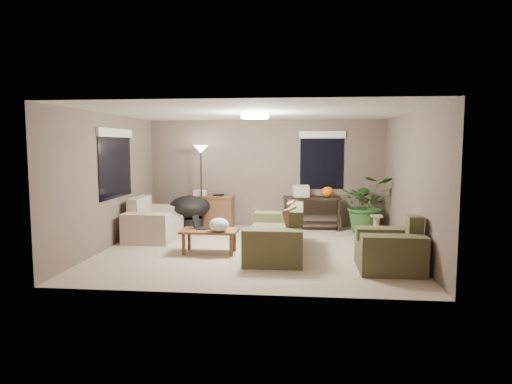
# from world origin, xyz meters

# --- Properties ---
(room_shell) EXTENTS (5.50, 5.50, 5.50)m
(room_shell) POSITION_xyz_m (0.00, 0.00, 1.25)
(room_shell) COLOR tan
(room_shell) RESTS_ON ground
(main_sofa) EXTENTS (0.95, 2.20, 0.85)m
(main_sofa) POSITION_xyz_m (0.44, -0.21, 0.29)
(main_sofa) COLOR brown
(main_sofa) RESTS_ON ground
(throw_pillows) EXTENTS (0.34, 1.38, 0.47)m
(throw_pillows) POSITION_xyz_m (0.70, -0.21, 0.65)
(throw_pillows) COLOR #8C7251
(throw_pillows) RESTS_ON main_sofa
(loveseat) EXTENTS (0.90, 1.60, 0.85)m
(loveseat) POSITION_xyz_m (-2.19, 0.88, 0.30)
(loveseat) COLOR beige
(loveseat) RESTS_ON ground
(armchair) EXTENTS (0.95, 1.00, 0.85)m
(armchair) POSITION_xyz_m (2.22, -1.11, 0.30)
(armchair) COLOR #4C4A2D
(armchair) RESTS_ON ground
(coffee_table) EXTENTS (1.00, 0.55, 0.42)m
(coffee_table) POSITION_xyz_m (-0.78, -0.32, 0.36)
(coffee_table) COLOR brown
(coffee_table) RESTS_ON ground
(laptop) EXTENTS (0.40, 0.29, 0.24)m
(laptop) POSITION_xyz_m (-0.95, -0.22, 0.48)
(laptop) COLOR black
(laptop) RESTS_ON coffee_table
(plastic_bag) EXTENTS (0.44, 0.42, 0.24)m
(plastic_bag) POSITION_xyz_m (-0.58, -0.47, 0.54)
(plastic_bag) COLOR white
(plastic_bag) RESTS_ON coffee_table
(desk) EXTENTS (1.10, 0.50, 0.75)m
(desk) POSITION_xyz_m (-1.26, 2.16, 0.38)
(desk) COLOR brown
(desk) RESTS_ON ground
(desk_papers) EXTENTS (0.71, 0.31, 0.12)m
(desk_papers) POSITION_xyz_m (-1.42, 2.14, 0.80)
(desk_papers) COLOR silver
(desk_papers) RESTS_ON desk
(console_table) EXTENTS (1.30, 0.40, 0.75)m
(console_table) POSITION_xyz_m (1.07, 2.13, 0.44)
(console_table) COLOR black
(console_table) RESTS_ON ground
(pumpkin) EXTENTS (0.31, 0.31, 0.23)m
(pumpkin) POSITION_xyz_m (1.42, 2.13, 0.87)
(pumpkin) COLOR orange
(pumpkin) RESTS_ON console_table
(cardboard_box) EXTENTS (0.38, 0.31, 0.26)m
(cardboard_box) POSITION_xyz_m (0.82, 2.13, 0.88)
(cardboard_box) COLOR beige
(cardboard_box) RESTS_ON console_table
(papasan_chair) EXTENTS (1.08, 1.08, 0.80)m
(papasan_chair) POSITION_xyz_m (-1.63, 1.68, 0.47)
(papasan_chair) COLOR black
(papasan_chair) RESTS_ON ground
(floor_lamp) EXTENTS (0.32, 0.32, 1.91)m
(floor_lamp) POSITION_xyz_m (-1.43, 1.97, 1.60)
(floor_lamp) COLOR black
(floor_lamp) RESTS_ON ground
(ceiling_fixture) EXTENTS (0.50, 0.50, 0.10)m
(ceiling_fixture) POSITION_xyz_m (0.00, 0.00, 2.44)
(ceiling_fixture) COLOR white
(ceiling_fixture) RESTS_ON room_shell
(houseplant) EXTENTS (1.13, 1.26, 0.98)m
(houseplant) POSITION_xyz_m (2.27, 1.93, 0.49)
(houseplant) COLOR #2D5923
(houseplant) RESTS_ON ground
(cat_scratching_post) EXTENTS (0.32, 0.32, 0.50)m
(cat_scratching_post) POSITION_xyz_m (2.36, 1.14, 0.21)
(cat_scratching_post) COLOR tan
(cat_scratching_post) RESTS_ON ground
(window_left) EXTENTS (0.05, 1.56, 1.33)m
(window_left) POSITION_xyz_m (-2.73, 0.30, 1.78)
(window_left) COLOR black
(window_left) RESTS_ON room_shell
(window_back) EXTENTS (1.06, 0.05, 1.33)m
(window_back) POSITION_xyz_m (1.30, 2.48, 1.79)
(window_back) COLOR black
(window_back) RESTS_ON room_shell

